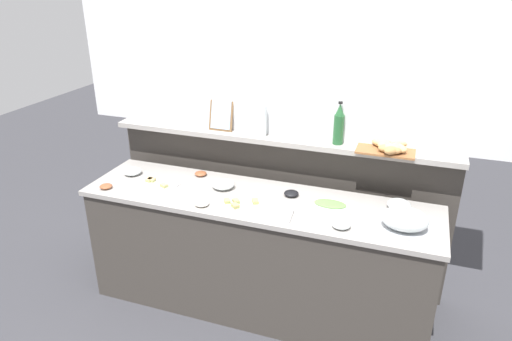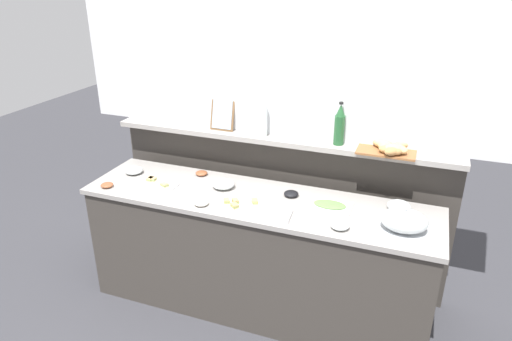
# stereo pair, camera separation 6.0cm
# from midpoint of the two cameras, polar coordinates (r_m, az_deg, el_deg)

# --- Properties ---
(ground_plane) EXTENTS (12.00, 12.00, 0.00)m
(ground_plane) POSITION_cam_midpoint_polar(r_m,az_deg,el_deg) (4.26, 3.40, -11.20)
(ground_plane) COLOR #38383D
(buffet_counter) EXTENTS (2.53, 0.65, 0.93)m
(buffet_counter) POSITION_cam_midpoint_polar(r_m,az_deg,el_deg) (3.52, 0.60, -10.20)
(buffet_counter) COLOR #3D3833
(buffet_counter) RESTS_ON ground_plane
(back_ledge_unit) EXTENTS (2.70, 0.22, 1.24)m
(back_ledge_unit) POSITION_cam_midpoint_polar(r_m,az_deg,el_deg) (3.84, 3.19, -3.96)
(back_ledge_unit) COLOR #3D3833
(back_ledge_unit) RESTS_ON ground_plane
(upper_wall_panel) EXTENTS (3.30, 0.08, 1.36)m
(upper_wall_panel) POSITION_cam_midpoint_polar(r_m,az_deg,el_deg) (3.46, 3.80, 15.17)
(upper_wall_panel) COLOR silver
(upper_wall_panel) RESTS_ON back_ledge_unit
(sandwich_platter_rear) EXTENTS (0.35, 0.17, 0.04)m
(sandwich_platter_rear) POSITION_cam_midpoint_polar(r_m,az_deg,el_deg) (3.56, -11.75, -1.53)
(sandwich_platter_rear) COLOR silver
(sandwich_platter_rear) RESTS_ON buffet_counter
(sandwich_platter_side) EXTENTS (0.34, 0.19, 0.04)m
(sandwich_platter_side) POSITION_cam_midpoint_polar(r_m,az_deg,el_deg) (3.19, -1.22, -4.13)
(sandwich_platter_side) COLOR white
(sandwich_platter_side) RESTS_ON buffet_counter
(cold_cuts_platter) EXTENTS (0.30, 0.19, 0.02)m
(cold_cuts_platter) POSITION_cam_midpoint_polar(r_m,az_deg,el_deg) (3.22, 9.53, -4.21)
(cold_cuts_platter) COLOR white
(cold_cuts_platter) RESTS_ON buffet_counter
(serving_cloche) EXTENTS (0.34, 0.24, 0.17)m
(serving_cloche) POSITION_cam_midpoint_polar(r_m,az_deg,el_deg) (3.00, 18.19, -5.94)
(serving_cloche) COLOR #B7BABF
(serving_cloche) RESTS_ON buffet_counter
(glass_bowl_large) EXTENTS (0.14, 0.14, 0.06)m
(glass_bowl_large) POSITION_cam_midpoint_polar(r_m,az_deg,el_deg) (3.78, -14.29, -0.01)
(glass_bowl_large) COLOR silver
(glass_bowl_large) RESTS_ON buffet_counter
(glass_bowl_medium) EXTENTS (0.16, 0.16, 0.06)m
(glass_bowl_medium) POSITION_cam_midpoint_polar(r_m,az_deg,el_deg) (3.27, 17.57, -4.18)
(glass_bowl_medium) COLOR silver
(glass_bowl_medium) RESTS_ON buffet_counter
(glass_bowl_small) EXTENTS (0.12, 0.12, 0.05)m
(glass_bowl_small) POSITION_cam_midpoint_polar(r_m,az_deg,el_deg) (2.97, 10.79, -6.60)
(glass_bowl_small) COLOR silver
(glass_bowl_small) RESTS_ON buffet_counter
(glass_bowl_extra) EXTENTS (0.17, 0.17, 0.07)m
(glass_bowl_extra) POSITION_cam_midpoint_polar(r_m,az_deg,el_deg) (3.43, -3.52, -1.69)
(glass_bowl_extra) COLOR silver
(glass_bowl_extra) RESTS_ON buffet_counter
(condiment_bowl_cream) EXTENTS (0.10, 0.10, 0.04)m
(condiment_bowl_cream) POSITION_cam_midpoint_polar(r_m,az_deg,el_deg) (3.21, -6.19, -3.92)
(condiment_bowl_cream) COLOR silver
(condiment_bowl_cream) RESTS_ON buffet_counter
(condiment_bowl_red) EXTENTS (0.09, 0.09, 0.03)m
(condiment_bowl_red) POSITION_cam_midpoint_polar(r_m,az_deg,el_deg) (3.66, -6.22, -0.32)
(condiment_bowl_red) COLOR brown
(condiment_bowl_red) RESTS_ON buffet_counter
(condiment_bowl_dark) EXTENTS (0.10, 0.10, 0.04)m
(condiment_bowl_dark) POSITION_cam_midpoint_polar(r_m,az_deg,el_deg) (3.32, 4.84, -2.85)
(condiment_bowl_dark) COLOR black
(condiment_bowl_dark) RESTS_ON buffet_counter
(condiment_bowl_teal) EXTENTS (0.09, 0.09, 0.03)m
(condiment_bowl_teal) POSITION_cam_midpoint_polar(r_m,az_deg,el_deg) (3.61, -17.31, -1.71)
(condiment_bowl_teal) COLOR brown
(condiment_bowl_teal) RESTS_ON buffet_counter
(napkin_stack) EXTENTS (0.19, 0.19, 0.03)m
(napkin_stack) POSITION_cam_midpoint_polar(r_m,az_deg,el_deg) (3.05, 3.23, -5.44)
(napkin_stack) COLOR white
(napkin_stack) RESTS_ON buffet_counter
(wine_bottle_green) EXTENTS (0.08, 0.08, 0.32)m
(wine_bottle_green) POSITION_cam_midpoint_polar(r_m,az_deg,el_deg) (3.41, 10.68, 5.42)
(wine_bottle_green) COLOR #23562D
(wine_bottle_green) RESTS_ON back_ledge_unit
(bread_basket) EXTENTS (0.40, 0.33, 0.08)m
(bread_basket) POSITION_cam_midpoint_polar(r_m,az_deg,el_deg) (3.36, 16.62, 2.62)
(bread_basket) COLOR brown
(bread_basket) RESTS_ON back_ledge_unit
(framed_picture) EXTENTS (0.19, 0.07, 0.25)m
(framed_picture) POSITION_cam_midpoint_polar(r_m,az_deg,el_deg) (3.69, -3.66, 6.87)
(framed_picture) COLOR brown
(framed_picture) RESTS_ON back_ledge_unit
(water_carafe) EXTENTS (0.09, 0.09, 0.24)m
(water_carafe) POSITION_cam_midpoint_polar(r_m,az_deg,el_deg) (3.53, 1.16, 6.09)
(water_carafe) COLOR silver
(water_carafe) RESTS_ON back_ledge_unit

